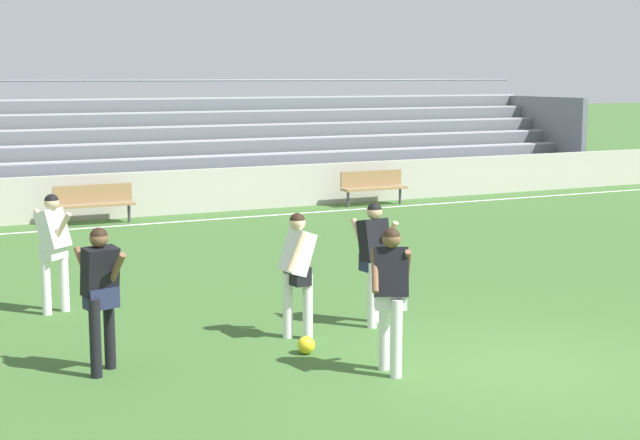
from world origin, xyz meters
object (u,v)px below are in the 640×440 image
bench_near_wall_gap (94,200)px  player_white_dropping_back (53,242)px  bench_near_bin (373,184)px  player_dark_overlapping (391,287)px  player_dark_trailing_run (101,287)px  player_dark_on_ball (374,252)px  player_white_deep_cover (297,264)px  bleacher_stand (267,143)px  soccer_ball (306,345)px

bench_near_wall_gap → player_white_dropping_back: (-2.27, -7.91, 0.49)m
bench_near_bin → bench_near_wall_gap: size_ratio=1.00×
bench_near_wall_gap → player_dark_overlapping: bearing=-86.9°
player_dark_overlapping → player_dark_trailing_run: 3.29m
bench_near_wall_gap → player_dark_on_ball: player_dark_on_ball is taller
player_white_deep_cover → player_dark_trailing_run: 2.62m
bleacher_stand → player_white_dropping_back: (-8.12, -11.71, -0.39)m
bench_near_bin → player_white_deep_cover: size_ratio=1.09×
bleacher_stand → soccer_ball: 16.18m
bleacher_stand → bench_near_bin: bleacher_stand is taller
player_white_deep_cover → player_dark_trailing_run: (-2.60, -0.33, 0.03)m
bleacher_stand → player_white_dropping_back: bleacher_stand is taller
bench_near_bin → player_dark_trailing_run: bearing=-131.2°
soccer_ball → player_dark_overlapping: bearing=-63.8°
soccer_ball → bleacher_stand: bearing=69.2°
player_dark_trailing_run → soccer_ball: (2.41, -0.34, -0.90)m
player_white_deep_cover → bench_near_wall_gap: bearing=91.7°
bench_near_bin → player_white_deep_cover: bearing=-123.3°
player_dark_trailing_run → soccer_ball: bearing=-8.0°
player_dark_overlapping → player_white_dropping_back: bearing=123.4°
bench_near_bin → bench_near_wall_gap: 7.29m
player_dark_overlapping → bench_near_bin: bearing=61.9°
bench_near_wall_gap → player_white_dropping_back: 8.24m
bench_near_wall_gap → player_white_deep_cover: bearing=-88.3°
bench_near_bin → bench_near_wall_gap: (-7.29, 0.00, 0.00)m
player_dark_overlapping → player_white_dropping_back: size_ratio=0.98×
bench_near_bin → soccer_ball: bench_near_bin is taller
soccer_ball → player_white_deep_cover: bearing=74.3°
player_white_deep_cover → player_dark_overlapping: size_ratio=0.97×
bench_near_wall_gap → soccer_ball: bench_near_wall_gap is taller
player_dark_trailing_run → player_white_dropping_back: bearing=89.9°
bench_near_wall_gap → player_dark_overlapping: size_ratio=1.07×
player_dark_overlapping → soccer_ball: 1.52m
player_dark_overlapping → player_dark_trailing_run: (-2.95, 1.44, 0.00)m
bench_near_bin → player_dark_overlapping: size_ratio=1.07×
player_dark_on_ball → player_white_dropping_back: player_white_dropping_back is taller
bench_near_wall_gap → player_white_dropping_back: size_ratio=1.05×
bleacher_stand → player_dark_trailing_run: 16.84m
bench_near_bin → player_white_deep_cover: 12.70m
player_white_dropping_back → player_dark_trailing_run: player_white_dropping_back is taller
player_dark_on_ball → player_white_dropping_back: bearing=146.3°
player_dark_on_ball → soccer_ball: size_ratio=7.67×
bleacher_stand → player_dark_on_ball: bearing=-106.9°
player_white_deep_cover → player_dark_overlapping: player_dark_overlapping is taller
player_dark_overlapping → player_dark_trailing_run: player_dark_trailing_run is taller
bench_near_wall_gap → player_dark_on_ball: 10.57m
player_dark_on_ball → player_dark_trailing_run: (-3.81, -0.49, 0.00)m
player_dark_on_ball → soccer_ball: (-1.40, -0.83, -0.90)m
bleacher_stand → player_white_deep_cover: 15.45m
player_white_dropping_back → player_dark_trailing_run: (-0.01, -3.03, -0.02)m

